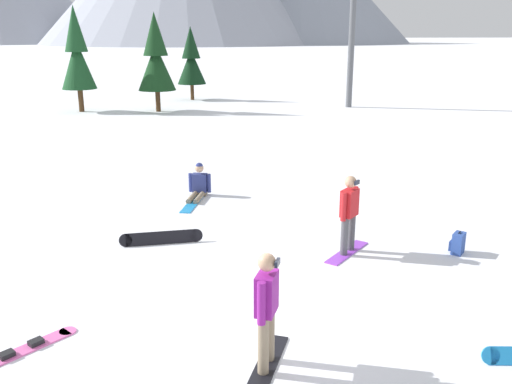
% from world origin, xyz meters
% --- Properties ---
extents(ground_plane, '(800.00, 800.00, 0.00)m').
position_xyz_m(ground_plane, '(0.00, 0.00, 0.00)').
color(ground_plane, white).
extents(snowboarder_foreground, '(0.89, 1.55, 1.66)m').
position_xyz_m(snowboarder_foreground, '(0.14, -1.37, 0.87)').
color(snowboarder_foreground, black).
rests_on(snowboarder_foreground, ground_plane).
extents(snowboarder_midground, '(1.21, 1.25, 1.64)m').
position_xyz_m(snowboarder_midground, '(2.46, 2.31, 0.86)').
color(snowboarder_midground, '#993FD8').
rests_on(snowboarder_midground, ground_plane).
extents(snowboarder_background, '(0.91, 1.78, 0.92)m').
position_xyz_m(snowboarder_background, '(-0.36, 6.76, 0.31)').
color(snowboarder_background, gray).
rests_on(snowboarder_background, ground_plane).
extents(loose_snowboard_far_spare, '(1.45, 1.27, 0.09)m').
position_xyz_m(loose_snowboard_far_spare, '(-3.23, -0.49, 0.02)').
color(loose_snowboard_far_spare, pink).
rests_on(loose_snowboard_far_spare, ground_plane).
extents(loose_snowboard_near_left, '(1.78, 0.21, 0.27)m').
position_xyz_m(loose_snowboard_near_left, '(-1.33, 3.40, 0.14)').
color(loose_snowboard_near_left, black).
rests_on(loose_snowboard_near_left, ground_plane).
extents(backpack_blue, '(0.38, 0.38, 0.47)m').
position_xyz_m(backpack_blue, '(4.69, 1.95, 0.21)').
color(backpack_blue, '#2D4C9E').
rests_on(backpack_blue, ground_plane).
extents(pine_tree_twin, '(2.11, 2.11, 5.44)m').
position_xyz_m(pine_tree_twin, '(-1.77, 23.97, 2.97)').
color(pine_tree_twin, '#472D19').
rests_on(pine_tree_twin, ground_plane).
extents(pine_tree_broad, '(1.91, 1.91, 5.81)m').
position_xyz_m(pine_tree_broad, '(-6.09, 24.56, 3.16)').
color(pine_tree_broad, '#472D19').
rests_on(pine_tree_broad, ground_plane).
extents(pine_tree_slender, '(1.88, 1.88, 4.73)m').
position_xyz_m(pine_tree_slender, '(0.37, 29.28, 2.58)').
color(pine_tree_slender, '#472D19').
rests_on(pine_tree_slender, ground_plane).
extents(ski_lift_tower, '(3.84, 0.36, 8.76)m').
position_xyz_m(ski_lift_tower, '(9.55, 24.16, 5.17)').
color(ski_lift_tower, '#595B60').
rests_on(ski_lift_tower, ground_plane).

